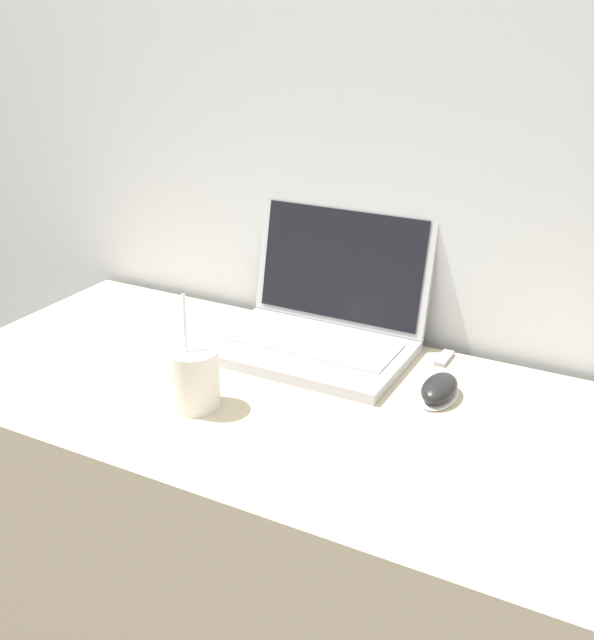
{
  "coord_description": "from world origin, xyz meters",
  "views": [
    {
      "loc": [
        0.5,
        -0.65,
        1.34
      ],
      "look_at": [
        -0.05,
        0.39,
        0.83
      ],
      "focal_mm": 42.0,
      "sensor_mm": 36.0,
      "label": 1
    }
  ],
  "objects_px": {
    "laptop": "(321,318)",
    "usb_stick": "(444,358)",
    "computer_mouse": "(439,390)",
    "drink_cup": "(194,377)"
  },
  "relations": [
    {
      "from": "drink_cup",
      "to": "usb_stick",
      "type": "height_order",
      "value": "drink_cup"
    },
    {
      "from": "laptop",
      "to": "computer_mouse",
      "type": "xyz_separation_m",
      "value": [
        0.26,
        -0.09,
        -0.04
      ]
    },
    {
      "from": "laptop",
      "to": "computer_mouse",
      "type": "distance_m",
      "value": 0.28
    },
    {
      "from": "laptop",
      "to": "computer_mouse",
      "type": "bearing_deg",
      "value": -19.68
    },
    {
      "from": "computer_mouse",
      "to": "usb_stick",
      "type": "height_order",
      "value": "computer_mouse"
    },
    {
      "from": "drink_cup",
      "to": "usb_stick",
      "type": "distance_m",
      "value": 0.46
    },
    {
      "from": "laptop",
      "to": "drink_cup",
      "type": "height_order",
      "value": "laptop"
    },
    {
      "from": "laptop",
      "to": "usb_stick",
      "type": "distance_m",
      "value": 0.23
    },
    {
      "from": "computer_mouse",
      "to": "usb_stick",
      "type": "distance_m",
      "value": 0.14
    },
    {
      "from": "computer_mouse",
      "to": "laptop",
      "type": "bearing_deg",
      "value": 160.32
    }
  ]
}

